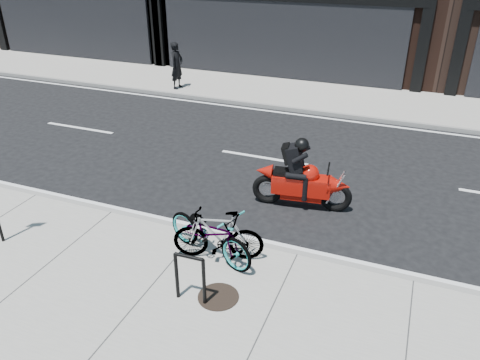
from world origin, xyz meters
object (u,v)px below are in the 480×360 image
at_px(bike_rack, 190,274).
at_px(pedestrian, 177,66).
at_px(manhole_cover, 218,297).
at_px(bicycle_front, 210,232).
at_px(bicycle_rear, 218,235).
at_px(motorcycle, 306,180).

height_order(bike_rack, pedestrian, pedestrian).
bearing_deg(manhole_cover, bicycle_front, 121.11).
relative_size(bicycle_rear, motorcycle, 0.75).
bearing_deg(manhole_cover, pedestrian, 121.28).
relative_size(bicycle_front, motorcycle, 0.89).
xyz_separation_m(bicycle_rear, manhole_cover, (0.41, -0.95, -0.47)).
bearing_deg(manhole_cover, bicycle_rear, 113.49).
bearing_deg(bike_rack, bicycle_front, 100.08).
bearing_deg(bike_rack, motorcycle, 76.46).
distance_m(bike_rack, bicycle_rear, 1.17).
relative_size(bicycle_front, manhole_cover, 2.88).
distance_m(motorcycle, manhole_cover, 3.54).
height_order(bicycle_front, manhole_cover, bicycle_front).
bearing_deg(motorcycle, pedestrian, 127.28).
bearing_deg(motorcycle, bike_rack, -111.26).
distance_m(pedestrian, manhole_cover, 11.89).
bearing_deg(bike_rack, manhole_cover, 30.26).
height_order(motorcycle, pedestrian, pedestrian).
bearing_deg(pedestrian, manhole_cover, -143.80).
bearing_deg(manhole_cover, motorcycle, 81.51).
height_order(bicycle_front, motorcycle, motorcycle).
distance_m(bicycle_front, bicycle_rear, 0.16).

